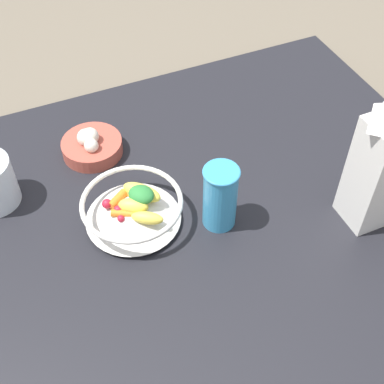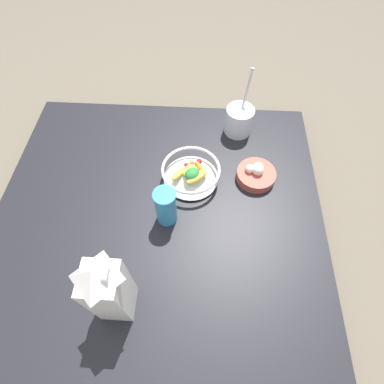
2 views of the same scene
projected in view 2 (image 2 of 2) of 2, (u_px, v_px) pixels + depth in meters
The scene contains 7 objects.
ground_plane at pixel (158, 226), 0.98m from camera, with size 6.00×6.00×0.00m, color #665B4C.
countertop at pixel (158, 223), 0.96m from camera, with size 1.05×1.05×0.04m.
fruit_bowl at pixel (191, 173), 1.00m from camera, with size 0.20×0.20×0.08m.
milk_carton at pixel (108, 290), 0.69m from camera, with size 0.08×0.08×0.28m.
yogurt_tub at pixel (239, 119), 1.11m from camera, with size 0.12×0.10×0.23m.
drinking_cup at pixel (166, 206), 0.89m from camera, with size 0.07×0.07×0.14m.
garlic_bowl at pixel (256, 174), 1.02m from camera, with size 0.13×0.13×0.07m.
Camera 2 is at (-0.43, -0.13, 0.88)m, focal length 28.00 mm.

